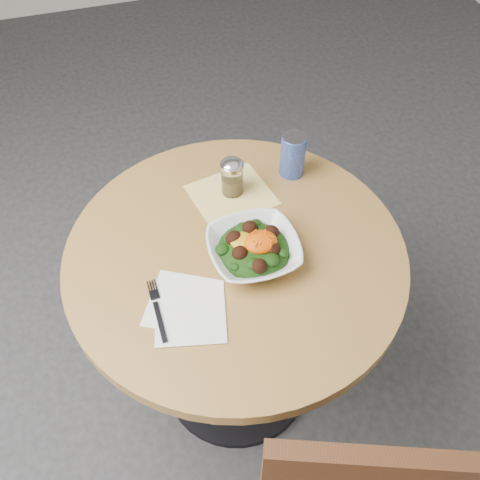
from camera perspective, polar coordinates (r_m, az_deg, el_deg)
The scene contains 8 objects.
ground at distance 2.04m, azimuth -0.36°, elevation -14.42°, with size 6.00×6.00×0.00m, color #29292B.
table at distance 1.56m, azimuth -0.45°, elevation -5.65°, with size 0.90×0.90×0.75m.
cloth_napkin at distance 1.53m, azimuth -0.90°, elevation 4.82°, with size 0.21×0.20×0.00m, color yellow.
paper_napkins at distance 1.30m, azimuth -5.69°, elevation -7.29°, with size 0.23×0.25×0.00m.
salad_bowl at distance 1.36m, azimuth 1.47°, elevation -0.97°, with size 0.23×0.23×0.09m.
fork at distance 1.30m, azimuth -8.84°, elevation -7.19°, with size 0.02×0.18×0.00m.
spice_shaker at distance 1.50m, azimuth -0.85°, elevation 6.74°, with size 0.07×0.07×0.12m.
beverage_can at distance 1.56m, azimuth 5.65°, elevation 9.02°, with size 0.07×0.07×0.14m.
Camera 1 is at (-0.25, -0.84, 1.84)m, focal length 40.00 mm.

